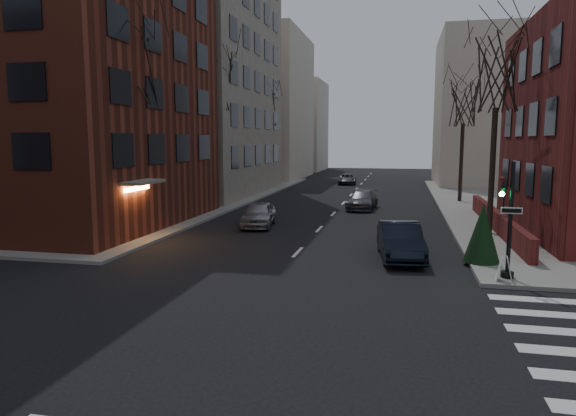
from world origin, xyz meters
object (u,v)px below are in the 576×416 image
at_px(parked_sedan, 400,241).
at_px(car_lane_gray, 362,200).
at_px(car_lane_silver, 259,214).
at_px(streetlamp_near, 205,150).
at_px(evergreen_shrub, 482,233).
at_px(tree_left_a, 130,66).
at_px(sandwich_board, 504,269).
at_px(tree_left_c, 266,107).
at_px(tree_right_b, 464,104).
at_px(tree_left_b, 216,83).
at_px(traffic_signal, 508,227).
at_px(tree_right_a, 497,75).
at_px(streetlamp_far, 277,146).
at_px(car_lane_far, 347,179).

bearing_deg(parked_sedan, car_lane_gray, 92.92).
bearing_deg(car_lane_silver, parked_sedan, -45.96).
bearing_deg(streetlamp_near, evergreen_shrub, -34.57).
distance_m(tree_left_a, sandwich_board, 19.18).
relative_size(tree_left_c, tree_right_b, 1.06).
relative_size(tree_left_b, car_lane_silver, 2.61).
height_order(traffic_signal, evergreen_shrub, traffic_signal).
relative_size(tree_left_b, sandwich_board, 13.21).
distance_m(traffic_signal, car_lane_silver, 14.67).
height_order(tree_right_a, evergreen_shrub, tree_right_a).
bearing_deg(sandwich_board, car_lane_silver, 145.93).
height_order(streetlamp_near, sandwich_board, streetlamp_near).
bearing_deg(sandwich_board, tree_right_a, 90.15).
height_order(tree_left_c, car_lane_gray, tree_left_c).
bearing_deg(parked_sedan, tree_right_b, 70.50).
relative_size(tree_right_b, streetlamp_near, 1.46).
bearing_deg(streetlamp_far, evergreen_shrub, -63.05).
relative_size(tree_right_a, parked_sedan, 2.14).
relative_size(sandwich_board, evergreen_shrub, 0.36).
bearing_deg(traffic_signal, car_lane_far, 103.95).
xyz_separation_m(streetlamp_near, car_lane_far, (6.70, 25.00, -3.66)).
xyz_separation_m(traffic_signal, tree_right_b, (0.86, 23.01, 5.68)).
relative_size(tree_left_a, tree_left_b, 0.95).
xyz_separation_m(tree_left_a, parked_sedan, (13.16, -2.30, -7.72)).
distance_m(tree_right_b, car_lane_far, 19.50).
xyz_separation_m(tree_left_b, car_lane_silver, (5.31, -7.88, -8.21)).
bearing_deg(traffic_signal, streetlamp_near, 141.13).
relative_size(tree_left_b, car_lane_gray, 2.42).
bearing_deg(tree_left_a, traffic_signal, -16.65).
xyz_separation_m(tree_left_c, tree_right_a, (17.60, -22.00, 0.00)).
xyz_separation_m(tree_right_a, streetlamp_near, (-17.00, 4.00, -3.79)).
height_order(streetlamp_far, evergreen_shrub, streetlamp_far).
relative_size(tree_left_c, car_lane_far, 2.34).
xyz_separation_m(traffic_signal, streetlamp_near, (-16.14, 13.01, 2.33)).
height_order(tree_left_b, car_lane_silver, tree_left_b).
bearing_deg(tree_right_b, sandwich_board, -92.42).
xyz_separation_m(traffic_signal, car_lane_far, (-9.44, 38.00, -1.33)).
bearing_deg(car_lane_silver, evergreen_shrub, -38.93).
bearing_deg(car_lane_gray, streetlamp_near, -150.08).
bearing_deg(evergreen_shrub, streetlamp_near, 145.43).
bearing_deg(sandwich_board, parked_sedan, 143.92).
xyz_separation_m(car_lane_silver, evergreen_shrub, (10.95, -6.91, 0.59)).
xyz_separation_m(tree_right_b, streetlamp_far, (-17.00, 10.00, -3.35)).
bearing_deg(tree_left_c, streetlamp_far, 73.30).
bearing_deg(streetlamp_near, car_lane_gray, 25.63).
relative_size(traffic_signal, parked_sedan, 0.88).
bearing_deg(streetlamp_near, sandwich_board, -40.00).
distance_m(sandwich_board, evergreen_shrub, 2.77).
height_order(tree_left_b, streetlamp_far, tree_left_b).
bearing_deg(tree_left_b, tree_right_a, -24.44).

